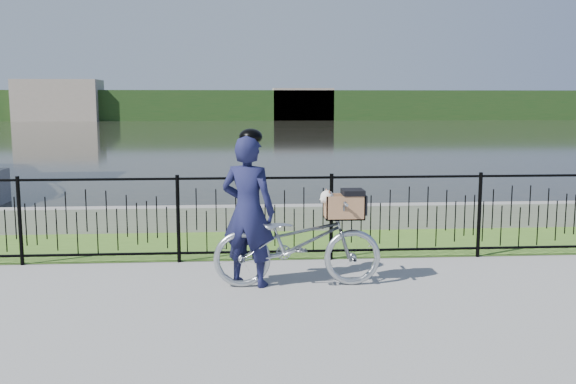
{
  "coord_description": "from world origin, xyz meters",
  "views": [
    {
      "loc": [
        -0.16,
        -6.65,
        2.11
      ],
      "look_at": [
        0.38,
        1.0,
        1.0
      ],
      "focal_mm": 40.0,
      "sensor_mm": 36.0,
      "label": 1
    }
  ],
  "objects": [
    {
      "name": "grass_strip",
      "position": [
        0.0,
        2.6,
        0.0
      ],
      "size": [
        60.0,
        2.0,
        0.01
      ],
      "primitive_type": "cube",
      "color": "#456D22",
      "rests_on": "ground"
    },
    {
      "name": "fence",
      "position": [
        0.0,
        1.6,
        0.58
      ],
      "size": [
        14.0,
        0.06,
        1.15
      ],
      "primitive_type": null,
      "color": "black",
      "rests_on": "ground"
    },
    {
      "name": "cyclist",
      "position": [
        -0.1,
        0.5,
        0.88
      ],
      "size": [
        0.74,
        0.62,
        1.79
      ],
      "color": "#15163A",
      "rests_on": "ground"
    },
    {
      "name": "far_building_left",
      "position": [
        -18.0,
        58.0,
        2.0
      ],
      "size": [
        8.0,
        4.0,
        4.0
      ],
      "primitive_type": "cube",
      "color": "gray",
      "rests_on": "ground"
    },
    {
      "name": "water",
      "position": [
        0.0,
        33.0,
        0.0
      ],
      "size": [
        120.0,
        120.0,
        0.0
      ],
      "primitive_type": "plane",
      "color": "black",
      "rests_on": "ground"
    },
    {
      "name": "quay_wall",
      "position": [
        0.0,
        3.6,
        0.2
      ],
      "size": [
        60.0,
        0.3,
        0.4
      ],
      "primitive_type": "cube",
      "color": "gray",
      "rests_on": "ground"
    },
    {
      "name": "bicycle_rig",
      "position": [
        0.46,
        0.43,
        0.51
      ],
      "size": [
        1.9,
        0.66,
        1.12
      ],
      "color": "#A3A9AF",
      "rests_on": "ground"
    },
    {
      "name": "far_treeline",
      "position": [
        0.0,
        60.0,
        1.5
      ],
      "size": [
        120.0,
        6.0,
        3.0
      ],
      "primitive_type": "cube",
      "color": "#244119",
      "rests_on": "ground"
    },
    {
      "name": "far_building_right",
      "position": [
        6.0,
        58.5,
        1.6
      ],
      "size": [
        6.0,
        3.0,
        3.2
      ],
      "primitive_type": "cube",
      "color": "gray",
      "rests_on": "ground"
    },
    {
      "name": "ground",
      "position": [
        0.0,
        0.0,
        0.0
      ],
      "size": [
        120.0,
        120.0,
        0.0
      ],
      "primitive_type": "plane",
      "color": "gray",
      "rests_on": "ground"
    }
  ]
}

